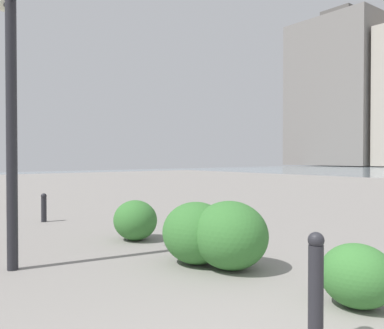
% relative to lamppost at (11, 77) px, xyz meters
% --- Properties ---
extents(building_highrise, '(16.63, 13.43, 29.36)m').
position_rel_lamppost_xyz_m(building_highrise, '(37.26, -68.30, 11.11)').
color(building_highrise, gray).
rests_on(building_highrise, ground).
extents(lamppost, '(0.98, 0.28, 3.78)m').
position_rel_lamppost_xyz_m(lamppost, '(0.00, 0.00, 0.00)').
color(lamppost, '#232328').
rests_on(lamppost, ground).
extents(bollard_near, '(0.13, 0.13, 0.90)m').
position_rel_lamppost_xyz_m(bollard_near, '(-3.75, -1.32, -2.07)').
color(bollard_near, '#232328').
rests_on(bollard_near, ground).
extents(bollard_mid, '(0.13, 0.13, 0.66)m').
position_rel_lamppost_xyz_m(bollard_mid, '(3.75, -1.62, -2.19)').
color(bollard_mid, '#232328').
rests_on(bollard_mid, ground).
extents(shrub_low, '(0.75, 0.67, 0.63)m').
position_rel_lamppost_xyz_m(shrub_low, '(-3.52, -2.34, -2.22)').
color(shrub_low, '#387533').
rests_on(shrub_low, ground).
extents(shrub_round, '(1.02, 0.92, 0.87)m').
position_rel_lamppost_xyz_m(shrub_round, '(-1.25, -2.11, -2.11)').
color(shrub_round, '#387533').
rests_on(shrub_round, ground).
extents(shrub_wide, '(1.07, 0.96, 0.91)m').
position_rel_lamppost_xyz_m(shrub_wide, '(-1.75, -2.29, -2.08)').
color(shrub_wide, '#387533').
rests_on(shrub_wide, ground).
extents(shrub_tall, '(0.84, 0.76, 0.72)m').
position_rel_lamppost_xyz_m(shrub_tall, '(0.67, -2.25, -2.18)').
color(shrub_tall, '#387533').
rests_on(shrub_tall, ground).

